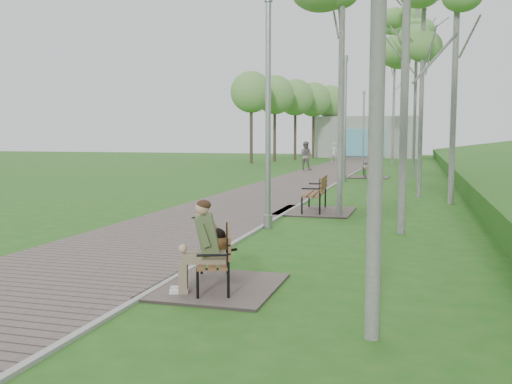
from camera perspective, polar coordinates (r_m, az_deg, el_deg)
ground at (r=7.77m, az=-11.54°, el=-10.53°), size 120.00×120.00×0.00m
walkway at (r=28.67m, az=5.31°, el=1.38°), size 3.50×67.00×0.04m
kerb at (r=28.41m, az=8.78°, el=1.31°), size 0.10×67.00×0.05m
building_north at (r=57.80m, az=10.95°, el=5.41°), size 10.00×5.20×4.00m
bench_main at (r=8.10m, az=-4.68°, el=-6.73°), size 1.71×1.90×1.49m
bench_second at (r=16.17m, az=5.84°, el=-1.16°), size 2.06×2.29×1.27m
bench_third at (r=29.97m, az=11.20°, el=1.87°), size 1.96×2.18×1.20m
lamp_post_near at (r=13.14m, az=1.22°, el=7.28°), size 0.21×0.21×5.40m
lamp_post_second at (r=26.93m, az=8.88°, el=6.80°), size 0.22×0.22×5.82m
lamp_post_third at (r=35.17m, az=10.68°, el=5.72°), size 0.19×0.19×4.81m
pedestrian_near at (r=45.79m, az=7.79°, el=3.91°), size 0.58×0.39×1.59m
pedestrian_far at (r=35.32m, az=4.95°, el=3.61°), size 0.91×0.73×1.79m
birch_mid_b at (r=21.05m, az=16.43°, el=16.53°), size 2.29×2.29×7.90m
birch_mid_c at (r=27.91m, az=14.87°, el=16.56°), size 2.99×2.99×9.57m
birch_far_b at (r=30.29m, az=15.80°, el=15.11°), size 2.53×2.53×9.21m
birch_distant_a at (r=46.67m, az=13.73°, el=13.58°), size 2.98×2.98×11.08m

